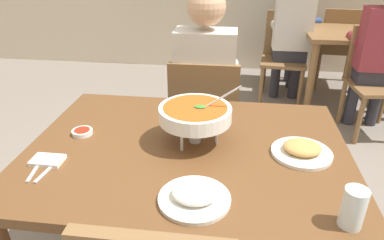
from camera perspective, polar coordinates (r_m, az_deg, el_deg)
dining_table_main at (r=1.52m, az=-0.72°, el=-7.61°), size 1.32×0.99×0.76m
chair_diner_main at (r=2.27m, az=2.02°, el=0.41°), size 0.44×0.44×0.90m
diner_main at (r=2.20m, az=2.20°, el=6.29°), size 0.40×0.45×1.31m
curry_bowl at (r=1.45m, az=0.52°, el=0.95°), size 0.33×0.30×0.26m
rice_plate at (r=1.18m, az=0.39°, el=-12.16°), size 0.24×0.24×0.06m
appetizer_plate at (r=1.47m, az=17.32°, el=-4.67°), size 0.24×0.24×0.06m
sauce_dish at (r=1.63m, az=-17.31°, el=-1.84°), size 0.09×0.09×0.02m
napkin_folded at (r=1.48m, az=-22.31°, el=-6.05°), size 0.12×0.08×0.02m
fork_utensil at (r=1.45m, az=-23.88°, el=-7.14°), size 0.04×0.17×0.01m
spoon_utensil at (r=1.43m, az=-22.14°, el=-7.37°), size 0.03×0.17×0.01m
drink_glass at (r=1.17m, az=24.54°, el=-13.05°), size 0.07×0.07×0.13m
dining_table_far at (r=3.84m, az=24.92°, el=10.93°), size 1.00×0.80×0.76m
chair_bg_left at (r=4.26m, az=15.94°, el=12.16°), size 0.47×0.47×0.90m
chair_bg_middle at (r=3.40m, az=27.46°, el=6.53°), size 0.49×0.49×0.90m
chair_bg_right at (r=3.81m, az=14.67°, el=10.63°), size 0.48×0.48×0.90m
chair_bg_corner at (r=4.29m, az=22.63°, el=11.23°), size 0.47×0.47×0.90m
patron_bg_left at (r=4.18m, az=15.46°, el=15.30°), size 0.45×0.40×1.31m
patron_bg_middle at (r=3.33m, az=28.15°, el=10.33°), size 0.40×0.45×1.31m
patron_bg_right at (r=3.70m, az=15.86°, el=13.82°), size 0.40×0.45×1.31m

